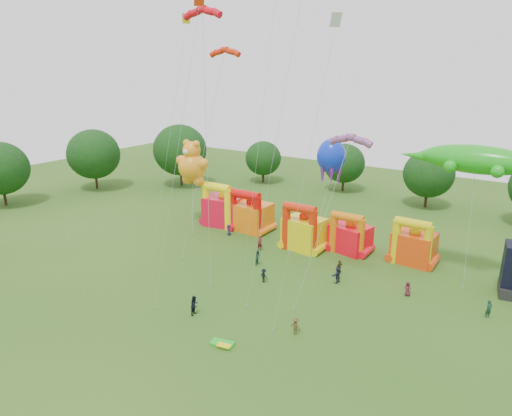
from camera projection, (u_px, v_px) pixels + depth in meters
The scene contains 23 objects.
ground at pixel (165, 350), 38.13m from camera, with size 160.00×160.00×0.00m, color #264E16.
tree_ring at pixel (156, 276), 37.34m from camera, with size 120.16×122.22×12.07m.
bouncy_castle_0 at pixel (222, 209), 67.44m from camera, with size 5.85×4.98×6.68m.
bouncy_castle_1 at pixel (250, 214), 65.39m from camera, with size 5.56×4.54×6.20m.
bouncy_castle_2 at pixel (303, 231), 58.60m from camera, with size 5.30×4.48×6.35m.
bouncy_castle_3 at pixel (350, 236), 57.78m from camera, with size 5.28×4.60×5.45m.
bouncy_castle_4 at pixel (413, 245), 54.51m from camera, with size 4.95×4.07×5.82m.
teddy_bear_kite at pixel (192, 183), 65.57m from camera, with size 5.73×5.85×12.78m.
gecko_kite at pixel (475, 174), 47.28m from camera, with size 14.62×5.26×15.10m.
octopus_kite at pixel (325, 190), 59.36m from camera, with size 3.81×9.98×13.75m.
parafoil_kites at pixel (246, 176), 49.15m from camera, with size 22.96×12.59×28.96m.
diamond_kites at pixel (236, 137), 46.17m from camera, with size 24.59×19.75×43.44m.
folded_kite_bundle at pixel (222, 344), 38.72m from camera, with size 2.17×1.42×0.31m.
spectator_0 at pixel (229, 230), 63.81m from camera, with size 0.76×0.50×1.56m, color #232036.
spectator_1 at pixel (260, 243), 58.44m from camera, with size 0.72×0.47×1.98m, color #581920.
spectator_2 at pixel (258, 257), 54.27m from camera, with size 0.89×0.69×1.83m, color #1A4231.
spectator_3 at pixel (264, 275), 49.88m from camera, with size 1.02×0.58×1.57m, color black.
spectator_4 at pixel (339, 267), 51.94m from camera, with size 0.96×0.40×1.64m, color #3D2A18.
spectator_5 at pixel (338, 275), 49.69m from camera, with size 1.77×0.56×1.91m, color #25283E.
spectator_6 at pixel (408, 289), 46.90m from camera, with size 0.76×0.50×1.56m, color #571927.
spectator_7 at pixel (489, 309), 42.78m from camera, with size 0.66×0.44×1.82m, color #163928.
spectator_8 at pixel (195, 305), 43.32m from camera, with size 0.94×0.73×1.93m, color black.
spectator_9 at pixel (296, 326), 40.16m from camera, with size 1.03×0.59×1.60m, color #483B1C.
Camera 1 is at (24.48, -23.21, 22.70)m, focal length 32.00 mm.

